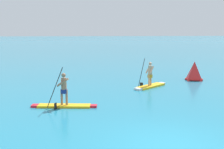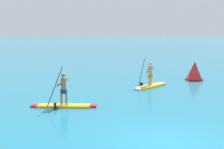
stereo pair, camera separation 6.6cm
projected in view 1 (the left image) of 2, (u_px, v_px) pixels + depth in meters
name	position (u px, v px, depth m)	size (l,w,h in m)	color
ground	(169.00, 146.00, 8.75)	(440.00, 440.00, 0.00)	teal
paddleboarder_mid_center	(64.00, 99.00, 13.19)	(3.20, 1.03, 2.05)	yellow
paddleboarder_far_right	(150.00, 82.00, 17.95)	(2.65, 2.12, 1.91)	yellow
race_marker_buoy	(194.00, 72.00, 20.53)	(1.48, 1.48, 1.43)	red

